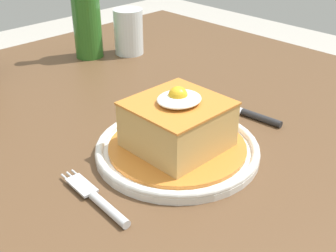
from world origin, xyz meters
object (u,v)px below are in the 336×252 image
knife (249,114)px  beer_bottle_green (86,14)px  fork (100,201)px  main_plate (177,149)px  drinking_glass (129,35)px

knife → beer_bottle_green: 0.46m
fork → knife: 0.33m
main_plate → beer_bottle_green: 0.48m
main_plate → fork: 0.16m
main_plate → fork: (-0.16, -0.02, -0.00)m
beer_bottle_green → drinking_glass: 0.11m
beer_bottle_green → fork: bearing=-124.1°
main_plate → knife: bearing=-1.1°
main_plate → knife: (0.17, -0.00, -0.00)m
fork → knife: (0.33, 0.01, 0.00)m
fork → knife: bearing=2.2°
beer_bottle_green → drinking_glass: size_ratio=2.53×
fork → drinking_glass: (0.39, 0.41, 0.04)m
knife → drinking_glass: size_ratio=1.58×
main_plate → knife: 0.17m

